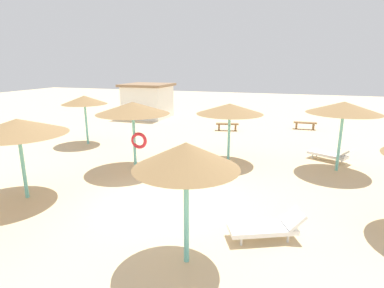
{
  "coord_description": "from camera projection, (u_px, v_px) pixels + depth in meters",
  "views": [
    {
      "loc": [
        3.82,
        -8.54,
        4.35
      ],
      "look_at": [
        0.0,
        3.0,
        1.2
      ],
      "focal_mm": 29.01,
      "sensor_mm": 36.0,
      "label": 1
    }
  ],
  "objects": [
    {
      "name": "ground_plane",
      "position": [
        163.0,
        201.0,
        10.1
      ],
      "size": [
        80.0,
        80.0,
        0.0
      ],
      "primitive_type": "plane",
      "color": "beige"
    },
    {
      "name": "parasol_0",
      "position": [
        186.0,
        156.0,
        6.43
      ],
      "size": [
        2.28,
        2.28,
        2.79
      ],
      "color": "#6BC6BC",
      "rests_on": "ground"
    },
    {
      "name": "parasol_2",
      "position": [
        344.0,
        108.0,
        12.39
      ],
      "size": [
        2.9,
        2.9,
        2.89
      ],
      "color": "#6BC6BC",
      "rests_on": "ground"
    },
    {
      "name": "parasol_4",
      "position": [
        17.0,
        127.0,
        9.8
      ],
      "size": [
        3.07,
        3.07,
        2.68
      ],
      "color": "#6BC6BC",
      "rests_on": "ground"
    },
    {
      "name": "parasol_5",
      "position": [
        230.0,
        109.0,
        13.6
      ],
      "size": [
        2.95,
        2.95,
        2.67
      ],
      "color": "#6BC6BC",
      "rests_on": "ground"
    },
    {
      "name": "parasol_6",
      "position": [
        84.0,
        100.0,
        16.82
      ],
      "size": [
        2.43,
        2.43,
        2.69
      ],
      "color": "#6BC6BC",
      "rests_on": "ground"
    },
    {
      "name": "parasol_7",
      "position": [
        133.0,
        109.0,
        12.62
      ],
      "size": [
        3.02,
        3.02,
        2.85
      ],
      "color": "#6BC6BC",
      "rests_on": "ground"
    },
    {
      "name": "lounger_0",
      "position": [
        268.0,
        227.0,
        7.88
      ],
      "size": [
        1.97,
        1.37,
        0.74
      ],
      "color": "white",
      "rests_on": "ground"
    },
    {
      "name": "lounger_2",
      "position": [
        330.0,
        154.0,
        14.24
      ],
      "size": [
        1.97,
        1.46,
        0.71
      ],
      "color": "white",
      "rests_on": "ground"
    },
    {
      "name": "bench_0",
      "position": [
        227.0,
        125.0,
        20.78
      ],
      "size": [
        1.55,
        0.69,
        0.49
      ],
      "color": "brown",
      "rests_on": "ground"
    },
    {
      "name": "bench_1",
      "position": [
        305.0,
        124.0,
        21.19
      ],
      "size": [
        1.51,
        0.45,
        0.49
      ],
      "color": "brown",
      "rests_on": "ground"
    },
    {
      "name": "beach_cabana",
      "position": [
        148.0,
        101.0,
        25.57
      ],
      "size": [
        3.66,
        3.68,
        2.78
      ],
      "color": "white",
      "rests_on": "ground"
    }
  ]
}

